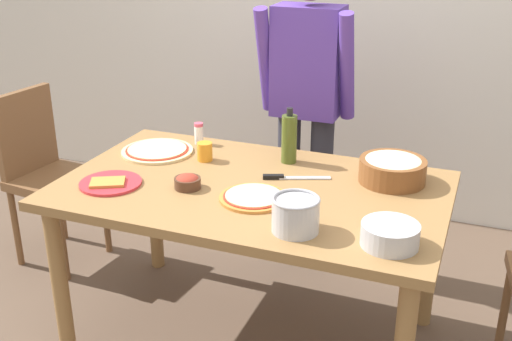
# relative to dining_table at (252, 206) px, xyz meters

# --- Properties ---
(ground) EXTENTS (8.00, 8.00, 0.00)m
(ground) POSITION_rel_dining_table_xyz_m (0.00, 0.00, -0.67)
(ground) COLOR brown
(wall_back) EXTENTS (5.60, 0.10, 2.60)m
(wall_back) POSITION_rel_dining_table_xyz_m (0.00, 1.60, 0.63)
(wall_back) COLOR silver
(wall_back) RESTS_ON ground
(dining_table) EXTENTS (1.60, 0.96, 0.76)m
(dining_table) POSITION_rel_dining_table_xyz_m (0.00, 0.00, 0.00)
(dining_table) COLOR olive
(dining_table) RESTS_ON ground
(person_cook) EXTENTS (0.49, 0.25, 1.62)m
(person_cook) POSITION_rel_dining_table_xyz_m (0.00, 0.76, 0.27)
(person_cook) COLOR #2D2D38
(person_cook) RESTS_ON ground
(chair_wooden_left) EXTENTS (0.44, 0.44, 0.95)m
(chair_wooden_left) POSITION_rel_dining_table_xyz_m (-1.32, 0.29, -0.13)
(chair_wooden_left) COLOR brown
(chair_wooden_left) RESTS_ON ground
(pizza_raw_on_board) EXTENTS (0.34, 0.34, 0.02)m
(pizza_raw_on_board) POSITION_rel_dining_table_xyz_m (-0.56, 0.20, 0.10)
(pizza_raw_on_board) COLOR beige
(pizza_raw_on_board) RESTS_ON dining_table
(pizza_cooked_on_tray) EXTENTS (0.28, 0.28, 0.02)m
(pizza_cooked_on_tray) POSITION_rel_dining_table_xyz_m (0.06, -0.12, 0.10)
(pizza_cooked_on_tray) COLOR #C67A33
(pizza_cooked_on_tray) RESTS_ON dining_table
(plate_with_slice) EXTENTS (0.26, 0.26, 0.02)m
(plate_with_slice) POSITION_rel_dining_table_xyz_m (-0.56, -0.20, 0.10)
(plate_with_slice) COLOR red
(plate_with_slice) RESTS_ON dining_table
(popcorn_bowl) EXTENTS (0.28, 0.28, 0.11)m
(popcorn_bowl) POSITION_rel_dining_table_xyz_m (0.53, 0.26, 0.15)
(popcorn_bowl) COLOR brown
(popcorn_bowl) RESTS_ON dining_table
(mixing_bowl_steel) EXTENTS (0.20, 0.20, 0.08)m
(mixing_bowl_steel) POSITION_rel_dining_table_xyz_m (0.62, -0.30, 0.13)
(mixing_bowl_steel) COLOR #B7B7BC
(mixing_bowl_steel) RESTS_ON dining_table
(small_sauce_bowl) EXTENTS (0.11, 0.11, 0.06)m
(small_sauce_bowl) POSITION_rel_dining_table_xyz_m (-0.24, -0.12, 0.12)
(small_sauce_bowl) COLOR #4C2D1E
(small_sauce_bowl) RESTS_ON dining_table
(olive_oil_bottle) EXTENTS (0.07, 0.07, 0.26)m
(olive_oil_bottle) POSITION_rel_dining_table_xyz_m (0.06, 0.31, 0.20)
(olive_oil_bottle) COLOR #47561E
(olive_oil_bottle) RESTS_ON dining_table
(steel_pot) EXTENTS (0.17, 0.17, 0.13)m
(steel_pot) POSITION_rel_dining_table_xyz_m (0.29, -0.31, 0.16)
(steel_pot) COLOR #B7B7BC
(steel_pot) RESTS_ON dining_table
(cup_orange) EXTENTS (0.07, 0.07, 0.08)m
(cup_orange) POSITION_rel_dining_table_xyz_m (-0.31, 0.19, 0.13)
(cup_orange) COLOR orange
(cup_orange) RESTS_ON dining_table
(salt_shaker) EXTENTS (0.04, 0.04, 0.11)m
(salt_shaker) POSITION_rel_dining_table_xyz_m (-0.43, 0.39, 0.14)
(salt_shaker) COLOR white
(salt_shaker) RESTS_ON dining_table
(chef_knife) EXTENTS (0.28, 0.13, 0.02)m
(chef_knife) POSITION_rel_dining_table_xyz_m (0.12, 0.13, 0.10)
(chef_knife) COLOR silver
(chef_knife) RESTS_ON dining_table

